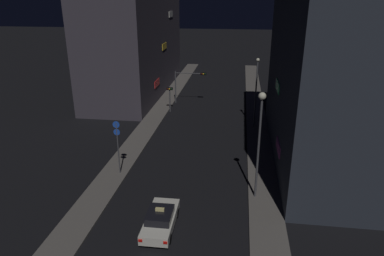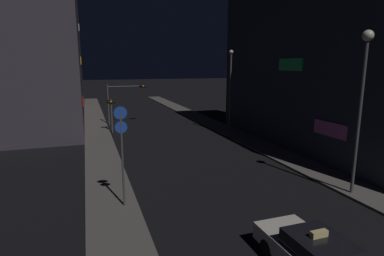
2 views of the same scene
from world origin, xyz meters
The scene contains 10 objects.
sidewalk_left centered at (-6.24, 30.55, 0.07)m, with size 2.37×65.09×0.13m, color #5B5651.
sidewalk_right centered at (6.24, 30.55, 0.07)m, with size 2.37×65.09×0.13m, color #5B5651.
building_facade_left centered at (-11.64, 39.38, 7.70)m, with size 8.52×27.39×15.39m.
building_facade_right centered at (10.68, 18.63, 7.17)m, with size 6.59×22.31×14.33m.
taxi centered at (-0.64, 5.69, 0.74)m, with size 1.85×4.47×1.62m.
traffic_light_overhead centered at (-3.01, 34.00, 3.33)m, with size 4.37×0.41×4.50m.
traffic_light_left_kerb centered at (-4.80, 29.89, 2.41)m, with size 0.80×0.42×3.33m.
sign_pole_left centered at (-5.69, 12.52, 2.91)m, with size 0.57×0.10×4.64m.
street_lamp_near_block centered at (5.54, 10.34, 5.63)m, with size 0.53×0.53×8.03m.
street_lamp_far_block centered at (5.83, 25.46, 4.72)m, with size 0.38×0.38×7.80m.
Camera 2 is at (-7.07, -1.31, 6.53)m, focal length 29.24 mm.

